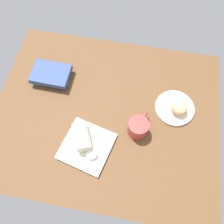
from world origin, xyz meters
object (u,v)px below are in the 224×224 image
round_plate (175,108)px  sauce_cup (92,154)px  square_plate (87,146)px  coffee_mug (138,127)px  scone_pastry (179,107)px  book_stack (51,74)px  breakfast_wrap (82,136)px

round_plate → sauce_cup: (-34.84, -30.32, 2.10)cm
square_plate → coffee_mug: (21.72, 12.15, 3.76)cm
scone_pastry → coffee_mug: 22.31cm
round_plate → book_stack: bearing=174.1°
sauce_cup → book_stack: 47.37cm
scone_pastry → square_plate: size_ratio=0.40×
book_stack → coffee_mug: (48.06, -21.33, 1.66)cm
scone_pastry → square_plate: (-39.47, -25.67, -3.79)cm
round_plate → scone_pastry: (1.40, -1.11, 3.89)cm
book_stack → breakfast_wrap: bearing=-52.2°
square_plate → breakfast_wrap: breakfast_wrap is taller
book_stack → sauce_cup: bearing=-51.4°
round_plate → scone_pastry: bearing=-38.3°
round_plate → book_stack: size_ratio=0.96×
scone_pastry → book_stack: bearing=173.2°
round_plate → coffee_mug: coffee_mug is taller
round_plate → coffee_mug: bearing=-138.2°
round_plate → coffee_mug: (-16.34, -14.63, 3.86)cm
breakfast_wrap → coffee_mug: 26.04cm
square_plate → sauce_cup: size_ratio=4.34×
scone_pastry → sauce_cup: size_ratio=1.75×
breakfast_wrap → square_plate: bearing=108.1°
round_plate → square_plate: bearing=-144.9°
sauce_cup → breakfast_wrap: size_ratio=0.39×
sauce_cup → coffee_mug: coffee_mug is taller
round_plate → breakfast_wrap: size_ratio=1.51×
square_plate → book_stack: book_stack is taller
round_plate → book_stack: (-64.40, 6.70, 2.20)cm
square_plate → book_stack: (-26.34, 33.47, 2.10)cm
scone_pastry → square_plate: 47.23cm
sauce_cup → coffee_mug: bearing=40.3°
square_plate → breakfast_wrap: (-2.58, 2.83, 4.34)cm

